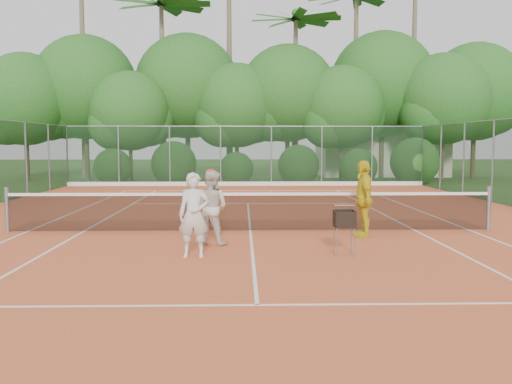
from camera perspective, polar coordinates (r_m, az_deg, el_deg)
ground at (r=14.10m, az=-0.57°, el=-4.03°), size 120.00×120.00×0.00m
clay_court at (r=14.10m, az=-0.57°, el=-3.99°), size 18.00×36.00×0.02m
club_building at (r=39.03m, az=12.26°, el=3.84°), size 8.00×5.00×3.00m
tennis_net at (r=14.03m, az=-0.57°, el=-1.89°), size 11.97×0.10×1.10m
player_white at (r=10.95m, az=-6.22°, el=-2.29°), size 0.59×0.39×1.62m
player_center_grp at (r=12.27m, az=-4.52°, el=-1.52°), size 0.94×0.85×1.62m
player_yellow at (r=13.42m, az=10.69°, el=-0.66°), size 0.44×1.05×1.78m
ball_hopper at (r=11.19m, az=8.83°, el=-2.76°), size 0.38×0.38×0.88m
stray_ball_a at (r=23.98m, az=2.05°, el=-0.17°), size 0.07×0.07×0.07m
stray_ball_b at (r=24.67m, az=-1.92°, el=-0.03°), size 0.07×0.07×0.07m
stray_ball_c at (r=25.09m, az=1.50°, el=0.06°), size 0.07×0.07×0.07m
court_markings at (r=14.10m, az=-0.57°, el=-3.94°), size 11.03×23.83×0.01m
fence_back at (r=28.94m, az=-1.01°, el=3.63°), size 18.07×0.07×3.00m
tropical_treeline at (r=34.31m, az=1.35°, el=9.85°), size 32.10×8.49×15.03m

